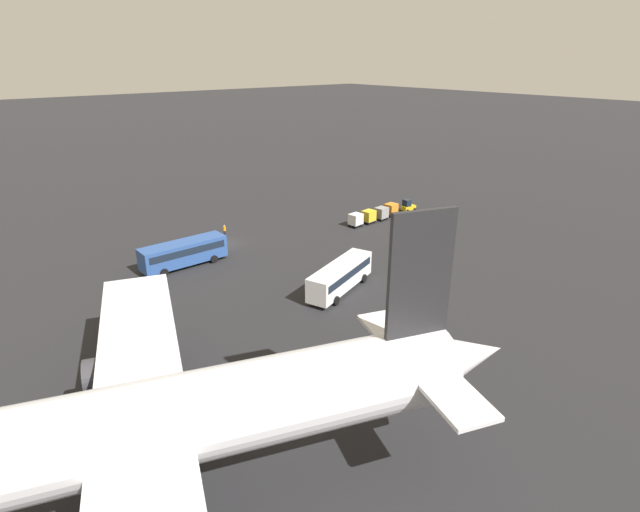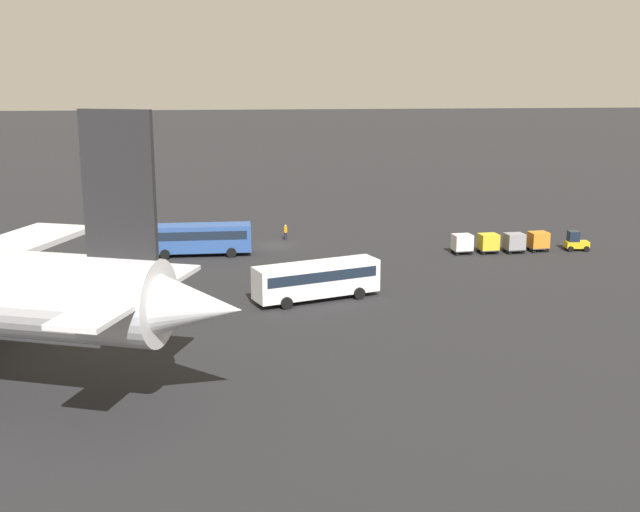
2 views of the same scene
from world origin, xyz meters
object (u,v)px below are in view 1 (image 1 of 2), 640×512
(cargo_cart_orange, at_px, (391,209))
(cargo_cart_white, at_px, (356,219))
(shuttle_bus_far, at_px, (340,275))
(cargo_cart_yellow, at_px, (369,216))
(cargo_cart_grey, at_px, (381,213))
(baggage_tug, at_px, (408,206))
(airplane, at_px, (110,436))
(worker_person, at_px, (225,231))
(shuttle_bus_near, at_px, (184,252))

(cargo_cart_orange, bearing_deg, cargo_cart_white, 2.66)
(shuttle_bus_far, relative_size, cargo_cart_yellow, 5.02)
(cargo_cart_yellow, bearing_deg, cargo_cart_grey, 178.57)
(cargo_cart_orange, xyz_separation_m, cargo_cart_white, (8.33, 0.39, 0.00))
(shuttle_bus_far, distance_m, baggage_tug, 33.15)
(cargo_cart_grey, xyz_separation_m, cargo_cart_yellow, (2.78, -0.07, 0.00))
(airplane, xyz_separation_m, baggage_tug, (-58.62, -30.64, -5.36))
(cargo_cart_white, bearing_deg, baggage_tug, -178.46)
(baggage_tug, distance_m, worker_person, 31.42)
(worker_person, relative_size, cargo_cart_grey, 0.80)
(airplane, height_order, cargo_cart_orange, airplane)
(shuttle_bus_far, height_order, baggage_tug, shuttle_bus_far)
(shuttle_bus_far, bearing_deg, cargo_cart_white, -157.23)
(shuttle_bus_far, xyz_separation_m, baggage_tug, (-29.20, -15.65, -0.95))
(shuttle_bus_far, distance_m, cargo_cart_orange, 29.63)
(baggage_tug, bearing_deg, cargo_cart_white, 6.18)
(airplane, relative_size, cargo_cart_yellow, 22.08)
(baggage_tug, height_order, cargo_cart_grey, baggage_tug)
(worker_person, bearing_deg, airplane, 54.14)
(baggage_tug, bearing_deg, cargo_cart_orange, 3.90)
(cargo_cart_grey, bearing_deg, shuttle_bus_far, 34.25)
(cargo_cart_orange, bearing_deg, cargo_cart_yellow, 4.33)
(airplane, distance_m, baggage_tug, 66.36)
(shuttle_bus_far, distance_m, cargo_cart_grey, 27.04)
(cargo_cart_orange, distance_m, cargo_cart_grey, 2.82)
(cargo_cart_white, bearing_deg, shuttle_bus_far, 42.37)
(worker_person, bearing_deg, shuttle_bus_near, 35.06)
(airplane, bearing_deg, shuttle_bus_near, -100.35)
(shuttle_bus_near, bearing_deg, cargo_cart_white, 174.45)
(shuttle_bus_far, relative_size, cargo_cart_white, 5.02)
(shuttle_bus_near, xyz_separation_m, cargo_cart_white, (-27.21, 2.40, -0.72))
(cargo_cart_white, bearing_deg, cargo_cart_grey, 178.94)
(cargo_cart_yellow, bearing_deg, airplane, 31.72)
(shuttle_bus_far, distance_m, cargo_cart_white, 22.74)
(shuttle_bus_near, relative_size, cargo_cart_grey, 4.97)
(worker_person, xyz_separation_m, cargo_cart_orange, (-26.11, 8.63, 0.32))
(worker_person, distance_m, cargo_cart_orange, 27.50)
(cargo_cart_grey, relative_size, cargo_cart_white, 1.00)
(airplane, bearing_deg, worker_person, -106.07)
(worker_person, relative_size, cargo_cart_white, 0.80)
(shuttle_bus_far, xyz_separation_m, cargo_cart_yellow, (-19.57, -15.28, -0.70))
(shuttle_bus_far, relative_size, cargo_cart_grey, 5.02)
(shuttle_bus_near, bearing_deg, cargo_cart_yellow, 174.85)
(baggage_tug, xyz_separation_m, cargo_cart_yellow, (9.64, 0.37, 0.25))
(worker_person, distance_m, cargo_cart_yellow, 22.46)
(shuttle_bus_far, distance_m, worker_person, 24.38)
(baggage_tug, height_order, cargo_cart_yellow, baggage_tug)
(shuttle_bus_far, bearing_deg, shuttle_bus_near, -79.13)
(shuttle_bus_near, xyz_separation_m, baggage_tug, (-39.63, 2.06, -0.97))
(worker_person, height_order, cargo_cart_white, cargo_cart_white)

